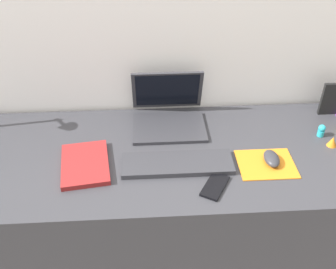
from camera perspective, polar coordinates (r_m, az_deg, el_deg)
The scene contains 12 objects.
ground_plane at distance 2.06m, azimuth -0.28°, elevation -18.82°, with size 6.00×6.00×0.00m, color slate.
back_wall at distance 1.83m, azimuth -0.98°, elevation 2.95°, with size 3.05×0.05×1.36m, color silver.
desk at distance 1.77m, azimuth -0.32°, elevation -12.03°, with size 1.85×0.64×0.74m, color #38383D.
laptop at distance 1.65m, azimuth 0.04°, elevation 3.49°, with size 0.30×0.27×0.21m.
keyboard at distance 1.45m, azimuth 1.38°, elevation -4.26°, with size 0.41×0.13×0.02m, color #333338.
mousepad at distance 1.50m, azimuth 14.07°, elevation -4.18°, with size 0.21×0.17×0.00m, color orange.
mouse at distance 1.50m, azimuth 14.83°, elevation -3.39°, with size 0.06×0.10×0.03m, color #333338.
cell_phone at distance 1.38m, azimuth 6.83°, elevation -7.45°, with size 0.06×0.13×0.01m, color black.
notebook_pad at distance 1.48m, azimuth -11.96°, elevation -4.22°, with size 0.17×0.24×0.02m, color maroon.
picture_frame at distance 1.84m, azimuth 23.10°, elevation 4.80°, with size 0.12×0.02×0.15m, color black.
toy_figurine_orange at distance 1.67m, azimuth 22.79°, elevation -0.94°, with size 0.04×0.04×0.04m, color orange.
toy_figurine_cyan at distance 1.70m, azimuth 21.41°, elevation 0.57°, with size 0.03×0.03×0.05m.
Camera 1 is at (-0.06, -1.16, 1.70)m, focal length 41.92 mm.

